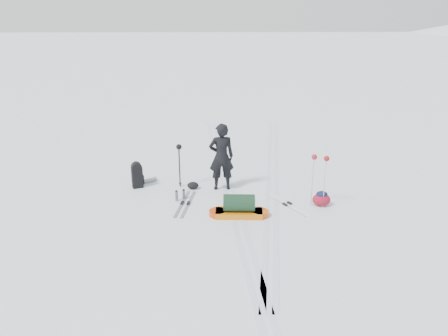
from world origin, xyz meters
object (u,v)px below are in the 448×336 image
Objects in this scene: skier at (221,157)px; expedition_rucksack at (139,175)px; ski_poles_black at (179,152)px; pulk_sled at (239,208)px.

skier reaches higher than expedition_rucksack.
pulk_sled is at bearing -32.39° from ski_poles_black.
skier is 2.52× the size of expedition_rucksack.
ski_poles_black is (-1.66, 2.06, 0.87)m from pulk_sled.
ski_poles_black reaches higher than pulk_sled.
skier is at bearing 105.46° from pulk_sled.
skier is 1.50× the size of ski_poles_black.
pulk_sled is 1.18× the size of ski_poles_black.
ski_poles_black is at bearing -14.60° from skier.
pulk_sled is 2.79m from ski_poles_black.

